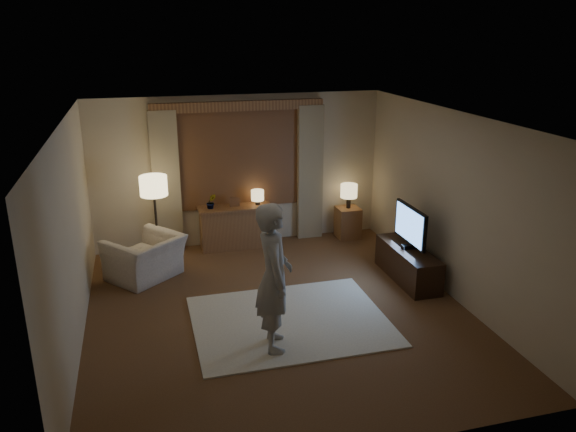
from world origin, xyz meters
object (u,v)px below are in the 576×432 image
object	(u,v)px
armchair	(145,258)
person	(274,277)
side_table	(348,222)
tv_stand	(408,264)
sideboard	(236,228)

from	to	relation	value
armchair	person	bearing A→B (deg)	80.42
side_table	tv_stand	size ratio (longest dim) A/B	0.40
tv_stand	person	size ratio (longest dim) A/B	0.78
sideboard	armchair	xyz separation A→B (m)	(-1.55, -0.91, -0.02)
armchair	side_table	world-z (taller)	armchair
side_table	tv_stand	world-z (taller)	side_table
sideboard	tv_stand	distance (m)	3.04
armchair	tv_stand	bearing A→B (deg)	124.15
sideboard	person	size ratio (longest dim) A/B	0.67
armchair	tv_stand	distance (m)	3.99
side_table	tv_stand	bearing A→B (deg)	-83.24
sideboard	side_table	distance (m)	2.06
sideboard	side_table	bearing A→B (deg)	-1.39
sideboard	armchair	distance (m)	1.80
tv_stand	person	distance (m)	2.84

